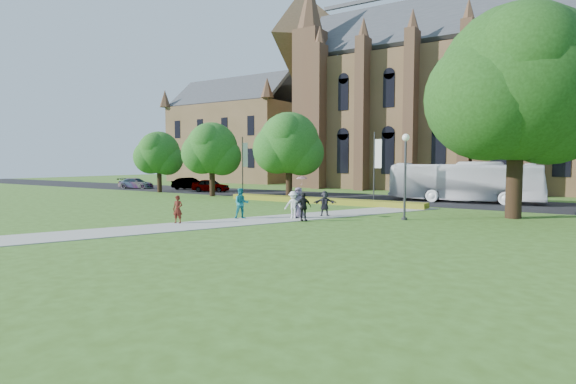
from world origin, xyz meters
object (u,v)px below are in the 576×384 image
Objects in this scene: tour_coach at (464,182)px; pedestrian_0 at (178,209)px; streetlamp at (405,166)px; large_tree at (518,84)px; car_0 at (211,185)px; car_1 at (189,184)px; car_2 at (136,183)px.

pedestrian_0 is (-10.98, -22.94, -0.94)m from tour_coach.
large_tree is (5.50, 4.50, 5.07)m from streetlamp.
pedestrian_0 is at bearing -140.25° from large_tree.
pedestrian_0 is (16.43, -20.67, 0.08)m from car_0.
car_1 is 8.06m from car_2.
car_2 is at bearing 171.12° from large_tree.
tour_coach is at bearing 87.61° from streetlamp.
car_1 reaches higher than car_2.
streetlamp is 1.21× the size of car_0.
car_2 is 35.36m from pedestrian_0.
tour_coach is at bearing -101.21° from car_0.
large_tree reaches higher than tour_coach.
large_tree reaches higher than car_2.
streetlamp is 1.14× the size of car_2.
car_1 is at bearing 58.97° from car_0.
car_1 is (-4.70, 1.27, 0.01)m from car_0.
pedestrian_0 is (21.12, -21.93, 0.07)m from car_1.
large_tree is 2.87× the size of car_2.
pedestrian_0 reaches higher than car_2.
pedestrian_0 is at bearing -140.02° from streetlamp.
car_0 is 4.87m from car_1.
large_tree is 2.91× the size of car_1.
car_1 is 2.84× the size of pedestrian_0.
pedestrian_0 is (-10.39, -8.71, -2.46)m from streetlamp.
car_1 is (-32.11, -1.01, -1.01)m from tour_coach.
streetlamp is 29.47m from car_0.
car_0 is at bearing 108.08° from pedestrian_0.
large_tree is 1.05× the size of tour_coach.
car_0 is (-27.41, -2.27, -1.02)m from tour_coach.
tour_coach is 40.09m from car_2.
pedestrian_0 is at bearing -157.48° from car_0.
tour_coach is at bearing -93.43° from car_1.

